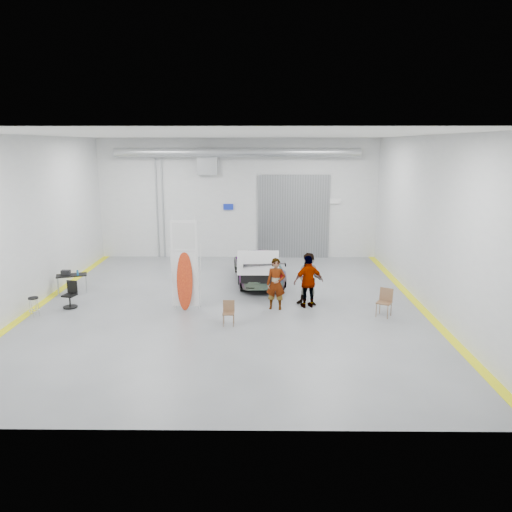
{
  "coord_description": "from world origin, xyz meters",
  "views": [
    {
      "loc": [
        1.15,
        -17.1,
        5.69
      ],
      "look_at": [
        0.96,
        1.52,
        1.5
      ],
      "focal_mm": 35.0,
      "sensor_mm": 36.0,
      "label": 1
    }
  ],
  "objects_px": {
    "person_a": "(276,284)",
    "folding_chair_far": "(384,308)",
    "person_b": "(310,279)",
    "office_chair": "(70,296)",
    "shop_stool": "(34,307)",
    "sedan_car": "(259,266)",
    "work_table": "(70,275)",
    "person_c": "(309,282)",
    "surfboard_display": "(185,272)",
    "folding_chair_near": "(229,318)"
  },
  "relations": [
    {
      "from": "person_b",
      "to": "folding_chair_near",
      "type": "xyz_separation_m",
      "value": [
        -2.78,
        -2.11,
        -0.71
      ]
    },
    {
      "from": "surfboard_display",
      "to": "person_b",
      "type": "bearing_deg",
      "value": 11.25
    },
    {
      "from": "folding_chair_near",
      "to": "folding_chair_far",
      "type": "distance_m",
      "value": 5.26
    },
    {
      "from": "folding_chair_near",
      "to": "folding_chair_far",
      "type": "height_order",
      "value": "folding_chair_far"
    },
    {
      "from": "person_b",
      "to": "folding_chair_far",
      "type": "height_order",
      "value": "person_b"
    },
    {
      "from": "person_b",
      "to": "shop_stool",
      "type": "xyz_separation_m",
      "value": [
        -9.38,
        -1.35,
        -0.62
      ]
    },
    {
      "from": "person_a",
      "to": "work_table",
      "type": "xyz_separation_m",
      "value": [
        -7.98,
        1.93,
        -0.2
      ]
    },
    {
      "from": "surfboard_display",
      "to": "work_table",
      "type": "bearing_deg",
      "value": 161.41
    },
    {
      "from": "surfboard_display",
      "to": "folding_chair_far",
      "type": "distance_m",
      "value": 6.88
    },
    {
      "from": "surfboard_display",
      "to": "folding_chair_far",
      "type": "xyz_separation_m",
      "value": [
        6.77,
        -0.66,
        -1.06
      ]
    },
    {
      "from": "surfboard_display",
      "to": "folding_chair_near",
      "type": "bearing_deg",
      "value": -40.25
    },
    {
      "from": "sedan_car",
      "to": "shop_stool",
      "type": "bearing_deg",
      "value": 24.77
    },
    {
      "from": "person_a",
      "to": "office_chair",
      "type": "xyz_separation_m",
      "value": [
        -7.31,
        0.1,
        -0.5
      ]
    },
    {
      "from": "person_b",
      "to": "work_table",
      "type": "bearing_deg",
      "value": -174.43
    },
    {
      "from": "folding_chair_far",
      "to": "office_chair",
      "type": "height_order",
      "value": "office_chair"
    },
    {
      "from": "folding_chair_near",
      "to": "work_table",
      "type": "xyz_separation_m",
      "value": [
        -6.42,
        3.58,
        0.47
      ]
    },
    {
      "from": "person_b",
      "to": "surfboard_display",
      "type": "height_order",
      "value": "surfboard_display"
    },
    {
      "from": "sedan_car",
      "to": "person_a",
      "type": "relative_size",
      "value": 2.56
    },
    {
      "from": "person_b",
      "to": "surfboard_display",
      "type": "relative_size",
      "value": 0.57
    },
    {
      "from": "sedan_car",
      "to": "folding_chair_near",
      "type": "relative_size",
      "value": 5.95
    },
    {
      "from": "person_a",
      "to": "work_table",
      "type": "distance_m",
      "value": 8.21
    },
    {
      "from": "person_a",
      "to": "person_c",
      "type": "height_order",
      "value": "person_c"
    },
    {
      "from": "person_a",
      "to": "office_chair",
      "type": "distance_m",
      "value": 7.32
    },
    {
      "from": "person_b",
      "to": "folding_chair_near",
      "type": "height_order",
      "value": "person_b"
    },
    {
      "from": "person_c",
      "to": "work_table",
      "type": "distance_m",
      "value": 9.3
    },
    {
      "from": "person_a",
      "to": "surfboard_display",
      "type": "relative_size",
      "value": 0.55
    },
    {
      "from": "surfboard_display",
      "to": "shop_stool",
      "type": "relative_size",
      "value": 4.99
    },
    {
      "from": "sedan_car",
      "to": "person_a",
      "type": "bearing_deg",
      "value": 93.47
    },
    {
      "from": "folding_chair_far",
      "to": "shop_stool",
      "type": "bearing_deg",
      "value": -148.43
    },
    {
      "from": "person_a",
      "to": "work_table",
      "type": "bearing_deg",
      "value": 174.01
    },
    {
      "from": "person_b",
      "to": "office_chair",
      "type": "bearing_deg",
      "value": -162.9
    },
    {
      "from": "person_a",
      "to": "work_table",
      "type": "height_order",
      "value": "person_a"
    },
    {
      "from": "person_b",
      "to": "folding_chair_far",
      "type": "xyz_separation_m",
      "value": [
        2.4,
        -1.2,
        -0.66
      ]
    },
    {
      "from": "person_a",
      "to": "folding_chair_far",
      "type": "distance_m",
      "value": 3.74
    },
    {
      "from": "sedan_car",
      "to": "office_chair",
      "type": "xyz_separation_m",
      "value": [
        -6.68,
        -3.56,
        -0.27
      ]
    },
    {
      "from": "office_chair",
      "to": "sedan_car",
      "type": "bearing_deg",
      "value": 42.29
    },
    {
      "from": "sedan_car",
      "to": "person_b",
      "type": "distance_m",
      "value": 3.7
    },
    {
      "from": "surfboard_display",
      "to": "folding_chair_far",
      "type": "height_order",
      "value": "surfboard_display"
    },
    {
      "from": "work_table",
      "to": "folding_chair_far",
      "type": "bearing_deg",
      "value": -12.99
    },
    {
      "from": "work_table",
      "to": "shop_stool",
      "type": "bearing_deg",
      "value": -93.82
    },
    {
      "from": "shop_stool",
      "to": "office_chair",
      "type": "distance_m",
      "value": 1.31
    },
    {
      "from": "sedan_car",
      "to": "work_table",
      "type": "height_order",
      "value": "sedan_car"
    },
    {
      "from": "person_c",
      "to": "folding_chair_near",
      "type": "xyz_separation_m",
      "value": [
        -2.72,
        -1.85,
        -0.69
      ]
    },
    {
      "from": "surfboard_display",
      "to": "shop_stool",
      "type": "distance_m",
      "value": 5.18
    },
    {
      "from": "person_b",
      "to": "office_chair",
      "type": "distance_m",
      "value": 8.55
    },
    {
      "from": "surfboard_display",
      "to": "folding_chair_near",
      "type": "relative_size",
      "value": 4.26
    },
    {
      "from": "folding_chair_near",
      "to": "shop_stool",
      "type": "distance_m",
      "value": 6.65
    },
    {
      "from": "shop_stool",
      "to": "work_table",
      "type": "height_order",
      "value": "work_table"
    },
    {
      "from": "person_b",
      "to": "person_a",
      "type": "bearing_deg",
      "value": -144.6
    },
    {
      "from": "surfboard_display",
      "to": "office_chair",
      "type": "xyz_separation_m",
      "value": [
        -4.15,
        0.18,
        -0.95
      ]
    }
  ]
}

